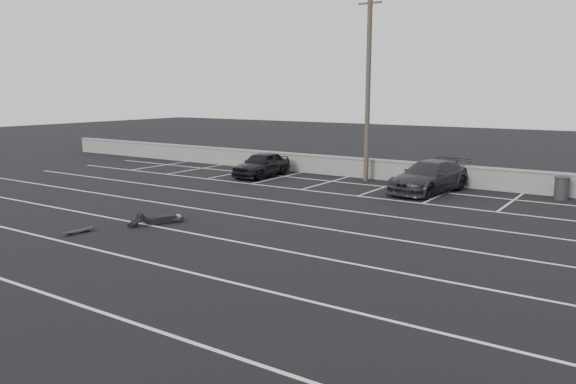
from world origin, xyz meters
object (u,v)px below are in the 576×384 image
Objects in this scene: skateboard at (78,231)px; person at (165,216)px; car_left at (262,164)px; car_right at (429,177)px; trash_bin at (562,188)px; utility_pole at (368,87)px.

person is at bearing 69.90° from skateboard.
car_left is 11.26m from person.
car_left is 13.56m from skateboard.
car_right reaches higher than car_left.
person is (-11.06, -12.56, -0.26)m from trash_bin.
car_left is at bearing -160.08° from utility_pole.
car_right is at bearing 67.99° from skateboard.
skateboard is at bearing -101.05° from utility_pole.
utility_pole is 9.58× the size of trash_bin.
car_left is 7.03m from utility_pole.
skateboard is at bearing -82.91° from car_left.
car_right is 5.60× the size of skateboard.
person reaches higher than skateboard.
person is 2.95m from skateboard.
utility_pole reaches higher than skateboard.
utility_pole reaches higher than car_left.
car_right is 5.87m from utility_pole.
car_right is 1.87× the size of person.
trash_bin is at bearing 70.40° from person.
trash_bin is (5.39, 1.43, -0.21)m from car_right.
person is at bearing -74.35° from car_left.
car_right is (9.25, 0.47, 0.04)m from car_left.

